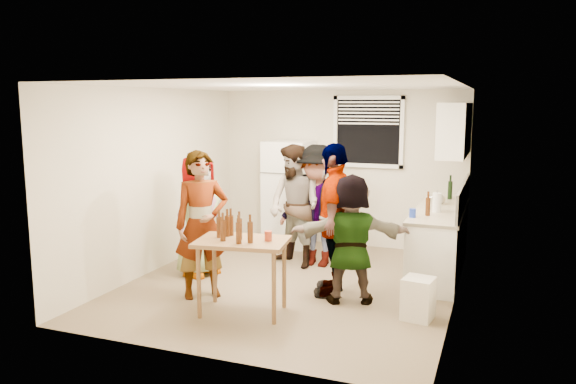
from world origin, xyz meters
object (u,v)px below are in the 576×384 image
at_px(serving_table, 243,312).
at_px(guest_back_right, 317,265).
at_px(wine_bottle, 450,199).
at_px(trash_bin, 418,296).
at_px(beer_bottle_counter, 428,216).
at_px(guest_orange, 350,301).
at_px(guest_black, 333,293).
at_px(guest_grey, 200,274).
at_px(beer_bottle_table, 250,243).
at_px(guest_back_left, 295,266).
at_px(refrigerator, 289,194).
at_px(kettle, 439,204).
at_px(blue_cup, 412,217).
at_px(guest_stripe, 204,296).
at_px(red_cup, 268,241).

bearing_deg(serving_table, guest_back_right, 84.53).
distance_m(wine_bottle, trash_bin, 2.65).
xyz_separation_m(beer_bottle_counter, guest_orange, (-0.74, -0.94, -0.90)).
bearing_deg(guest_back_right, guest_black, -59.57).
bearing_deg(serving_table, guest_grey, 137.17).
bearing_deg(serving_table, wine_bottle, 58.11).
bearing_deg(beer_bottle_table, serving_table, 147.48).
relative_size(guest_back_left, guest_black, 0.94).
bearing_deg(beer_bottle_table, wine_bottle, 60.72).
xyz_separation_m(guest_back_right, guest_orange, (0.82, -1.29, 0.00)).
height_order(refrigerator, guest_orange, refrigerator).
xyz_separation_m(kettle, trash_bin, (0.03, -2.08, -0.65)).
relative_size(beer_bottle_table, guest_back_left, 0.13).
bearing_deg(beer_bottle_counter, wine_bottle, 83.74).
height_order(blue_cup, guest_grey, blue_cup).
height_order(beer_bottle_table, guest_grey, beer_bottle_table).
height_order(wine_bottle, serving_table, wine_bottle).
bearing_deg(wine_bottle, guest_orange, -111.19).
height_order(beer_bottle_counter, guest_stripe, beer_bottle_counter).
bearing_deg(refrigerator, serving_table, -78.91).
relative_size(wine_bottle, guest_back_right, 0.15).
xyz_separation_m(kettle, red_cup, (-1.53, -2.52, -0.07)).
relative_size(trash_bin, guest_orange, 0.30).
relative_size(serving_table, red_cup, 9.02).
bearing_deg(guest_black, guest_back_right, -162.74).
distance_m(trash_bin, serving_table, 1.92).
height_order(serving_table, guest_grey, serving_table).
relative_size(red_cup, guest_black, 0.06).
xyz_separation_m(serving_table, guest_stripe, (-0.68, 0.32, 0.00)).
relative_size(serving_table, guest_stripe, 0.56).
xyz_separation_m(guest_black, guest_orange, (0.26, -0.19, 0.00)).
relative_size(kettle, guest_back_right, 0.13).
bearing_deg(kettle, guest_back_right, -140.68).
height_order(refrigerator, blue_cup, refrigerator).
relative_size(guest_grey, guest_back_right, 0.94).
bearing_deg(guest_back_left, refrigerator, 141.01).
relative_size(refrigerator, guest_orange, 1.12).
bearing_deg(wine_bottle, blue_cup, -101.34).
relative_size(kettle, serving_table, 0.22).
height_order(refrigerator, wine_bottle, refrigerator).
distance_m(beer_bottle_table, guest_stripe, 1.23).
bearing_deg(guest_grey, beer_bottle_table, -114.29).
relative_size(beer_bottle_counter, guest_back_right, 0.13).
bearing_deg(kettle, guest_orange, -92.31).
height_order(wine_bottle, guest_grey, wine_bottle).
distance_m(trash_bin, red_cup, 1.72).
xyz_separation_m(beer_bottle_table, guest_stripe, (-0.81, 0.41, -0.83)).
bearing_deg(kettle, beer_bottle_table, -100.75).
distance_m(guest_black, guest_orange, 0.32).
distance_m(wine_bottle, beer_bottle_table, 3.62).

